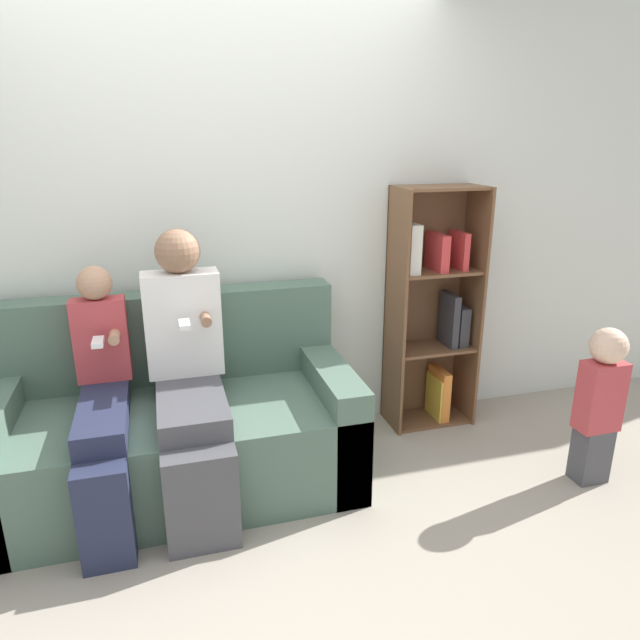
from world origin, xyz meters
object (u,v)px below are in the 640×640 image
(couch, at_px, (176,429))
(toddler_standing, at_px, (600,400))
(adult_seated, at_px, (188,368))
(child_seated, at_px, (102,404))
(bookshelf, at_px, (433,312))

(couch, relative_size, toddler_standing, 2.11)
(adult_seated, height_order, toddler_standing, adult_seated)
(child_seated, bearing_deg, adult_seated, 7.46)
(child_seated, height_order, toddler_standing, child_seated)
(adult_seated, distance_m, child_seated, 0.42)
(adult_seated, relative_size, toddler_standing, 1.56)
(toddler_standing, bearing_deg, child_seated, 170.34)
(child_seated, xyz_separation_m, toddler_standing, (2.41, -0.41, -0.11))
(toddler_standing, relative_size, bookshelf, 0.58)
(toddler_standing, height_order, bookshelf, bookshelf)
(toddler_standing, bearing_deg, bookshelf, 120.26)
(adult_seated, xyz_separation_m, child_seated, (-0.40, -0.05, -0.11))
(adult_seated, bearing_deg, toddler_standing, -12.94)
(couch, xyz_separation_m, child_seated, (-0.32, -0.16, 0.26))
(bookshelf, bearing_deg, couch, -168.89)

